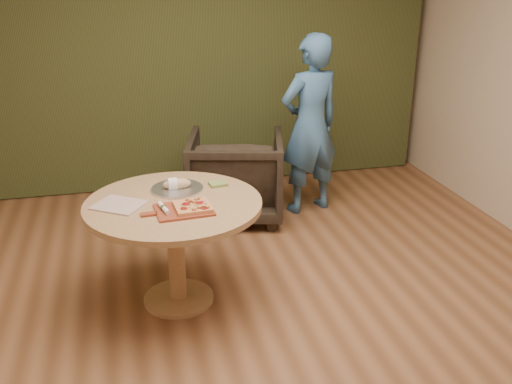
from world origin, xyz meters
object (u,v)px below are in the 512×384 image
at_px(serving_tray, 177,189).
at_px(bread_roll, 176,184).
at_px(person_standing, 310,126).
at_px(pizza_paddle, 182,210).
at_px(pedestal_table, 174,221).
at_px(cutlery_roll, 164,208).
at_px(flatbread_pizza, 193,206).
at_px(armchair, 236,172).

height_order(serving_tray, bread_roll, bread_roll).
relative_size(bread_roll, person_standing, 0.12).
bearing_deg(bread_roll, pizza_paddle, -90.26).
relative_size(pedestal_table, person_standing, 0.71).
relative_size(cutlery_roll, bread_roll, 1.03).
bearing_deg(person_standing, pedestal_table, 28.45).
height_order(flatbread_pizza, armchair, armchair).
bearing_deg(armchair, pedestal_table, 76.66).
height_order(flatbread_pizza, serving_tray, flatbread_pizza).
bearing_deg(flatbread_pizza, cutlery_roll, 175.02).
xyz_separation_m(pizza_paddle, cutlery_roll, (-0.11, 0.01, 0.02)).
xyz_separation_m(serving_tray, armchair, (0.64, 1.13, -0.33)).
xyz_separation_m(bread_roll, armchair, (0.65, 1.13, -0.36)).
distance_m(pizza_paddle, cutlery_roll, 0.12).
xyz_separation_m(pedestal_table, bread_roll, (0.04, 0.20, 0.18)).
distance_m(serving_tray, armchair, 1.34).
relative_size(pedestal_table, cutlery_roll, 5.87).
height_order(pizza_paddle, person_standing, person_standing).
distance_m(flatbread_pizza, armchair, 1.65).
relative_size(cutlery_roll, armchair, 0.23).
relative_size(pizza_paddle, bread_roll, 2.36).
distance_m(pizza_paddle, armchair, 1.67).
relative_size(flatbread_pizza, serving_tray, 0.66).
bearing_deg(person_standing, flatbread_pizza, 34.24).
distance_m(cutlery_roll, bread_roll, 0.38).
bearing_deg(flatbread_pizza, pizza_paddle, 176.48).
xyz_separation_m(cutlery_roll, armchair, (0.77, 1.49, -0.35)).
distance_m(cutlery_roll, serving_tray, 0.38).
relative_size(serving_tray, bread_roll, 1.84).
xyz_separation_m(pizza_paddle, bread_roll, (0.00, 0.37, 0.04)).
height_order(pedestal_table, serving_tray, serving_tray).
bearing_deg(cutlery_roll, serving_tray, 58.05).
bearing_deg(flatbread_pizza, pedestal_table, 121.48).
bearing_deg(cutlery_roll, armchair, 49.87).
height_order(flatbread_pizza, cutlery_roll, flatbread_pizza).
bearing_deg(pizza_paddle, cutlery_roll, 169.93).
distance_m(serving_tray, person_standing, 1.74).
xyz_separation_m(flatbread_pizza, cutlery_roll, (-0.18, 0.02, 0.00)).
height_order(pizza_paddle, cutlery_roll, cutlery_roll).
bearing_deg(serving_tray, armchair, 60.31).
height_order(bread_roll, armchair, armchair).
bearing_deg(pizza_paddle, flatbread_pizza, -7.76).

